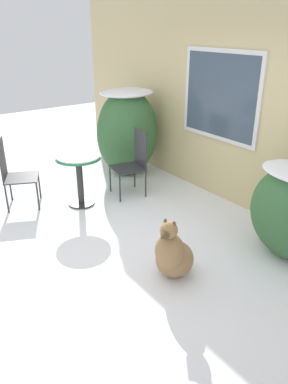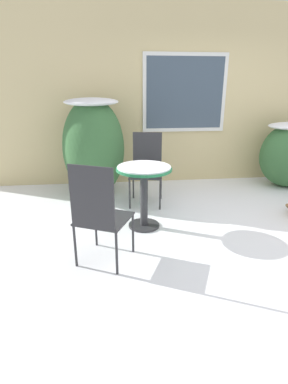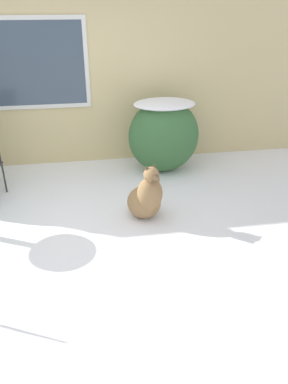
# 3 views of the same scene
# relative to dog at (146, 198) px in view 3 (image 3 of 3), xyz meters

# --- Properties ---
(ground_plane) EXTENTS (16.00, 16.00, 0.00)m
(ground_plane) POSITION_rel_dog_xyz_m (-0.96, -0.27, -0.27)
(ground_plane) COLOR white
(house_wall) EXTENTS (8.00, 0.10, 2.93)m
(house_wall) POSITION_rel_dog_xyz_m (-0.98, 1.93, 1.20)
(house_wall) COLOR #D1BC84
(house_wall) RESTS_ON ground_plane
(shrub_middle) EXTENTS (1.05, 0.75, 1.09)m
(shrub_middle) POSITION_rel_dog_xyz_m (0.49, 1.34, 0.31)
(shrub_middle) COLOR #386638
(shrub_middle) RESTS_ON ground_plane
(dog) EXTENTS (0.53, 0.61, 0.73)m
(dog) POSITION_rel_dog_xyz_m (0.00, 0.00, 0.00)
(dog) COLOR #937047
(dog) RESTS_ON ground_plane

